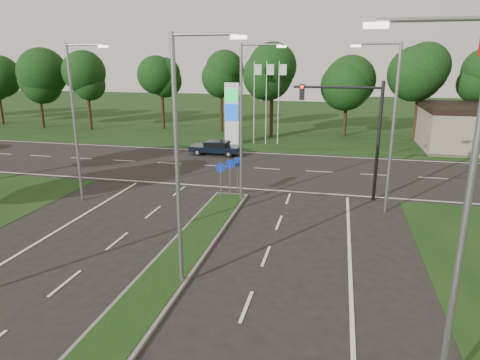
# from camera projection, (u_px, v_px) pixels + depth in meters

# --- Properties ---
(verge_far) EXTENTS (160.00, 50.00, 0.02)m
(verge_far) POSITION_uv_depth(u_px,v_px,m) (295.00, 117.00, 62.23)
(verge_far) COLOR black
(verge_far) RESTS_ON ground
(cross_road) EXTENTS (160.00, 12.00, 0.02)m
(cross_road) POSITION_uv_depth(u_px,v_px,m) (254.00, 168.00, 33.16)
(cross_road) COLOR black
(cross_road) RESTS_ON ground
(median_kerb) EXTENTS (2.00, 26.00, 0.12)m
(median_kerb) POSITION_uv_depth(u_px,v_px,m) (139.00, 308.00, 14.39)
(median_kerb) COLOR slate
(median_kerb) RESTS_ON ground
(streetlight_median_near) EXTENTS (2.53, 0.22, 9.00)m
(streetlight_median_near) POSITION_uv_depth(u_px,v_px,m) (182.00, 152.00, 14.69)
(streetlight_median_near) COLOR gray
(streetlight_median_near) RESTS_ON ground
(streetlight_median_far) EXTENTS (2.53, 0.22, 9.00)m
(streetlight_median_far) POSITION_uv_depth(u_px,v_px,m) (245.00, 116.00, 24.07)
(streetlight_median_far) COLOR gray
(streetlight_median_far) RESTS_ON ground
(streetlight_left_far) EXTENTS (2.53, 0.22, 9.00)m
(streetlight_left_far) POSITION_uv_depth(u_px,v_px,m) (77.00, 115.00, 24.20)
(streetlight_left_far) COLOR gray
(streetlight_left_far) RESTS_ON ground
(streetlight_right_far) EXTENTS (2.53, 0.22, 9.00)m
(streetlight_right_far) POSITION_uv_depth(u_px,v_px,m) (390.00, 120.00, 22.38)
(streetlight_right_far) COLOR gray
(streetlight_right_far) RESTS_ON ground
(streetlight_right_near) EXTENTS (2.53, 0.22, 9.00)m
(streetlight_right_near) POSITION_uv_depth(u_px,v_px,m) (457.00, 206.00, 9.25)
(streetlight_right_near) COLOR gray
(streetlight_right_near) RESTS_ON ground
(traffic_signal) EXTENTS (5.10, 0.42, 7.00)m
(traffic_signal) POSITION_uv_depth(u_px,v_px,m) (356.00, 122.00, 24.71)
(traffic_signal) COLOR black
(traffic_signal) RESTS_ON ground
(median_signs) EXTENTS (1.16, 1.76, 2.38)m
(median_signs) POSITION_uv_depth(u_px,v_px,m) (230.00, 171.00, 25.57)
(median_signs) COLOR gray
(median_signs) RESTS_ON ground
(gas_pylon) EXTENTS (5.80, 1.26, 8.00)m
(gas_pylon) POSITION_uv_depth(u_px,v_px,m) (234.00, 112.00, 41.60)
(gas_pylon) COLOR silver
(gas_pylon) RESTS_ON ground
(treeline_far) EXTENTS (6.00, 6.00, 9.90)m
(treeline_far) POSITION_uv_depth(u_px,v_px,m) (284.00, 72.00, 46.22)
(treeline_far) COLOR black
(treeline_far) RESTS_ON ground
(navy_sedan) EXTENTS (4.51, 1.97, 1.22)m
(navy_sedan) POSITION_uv_depth(u_px,v_px,m) (216.00, 148.00, 37.65)
(navy_sedan) COLOR black
(navy_sedan) RESTS_ON ground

